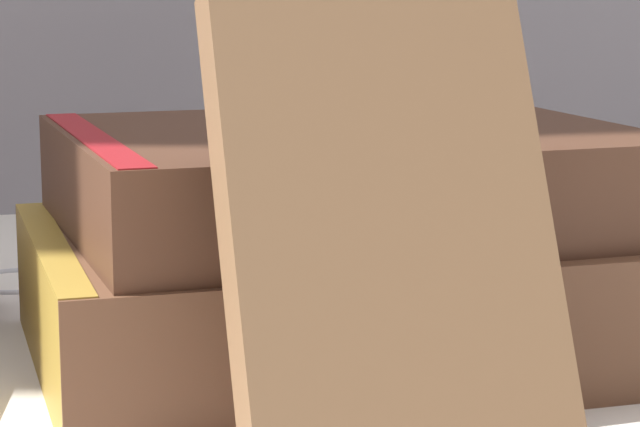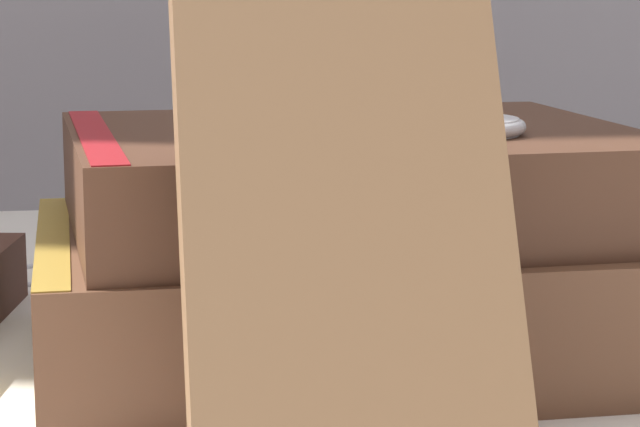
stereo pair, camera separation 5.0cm
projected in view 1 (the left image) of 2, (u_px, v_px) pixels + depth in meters
name	position (u px, v px, depth m)	size (l,w,h in m)	color
ground_plane	(365.00, 370.00, 0.50)	(3.00, 3.00, 0.00)	silver
book_flat_bottom	(316.00, 293.00, 0.51)	(0.23, 0.18, 0.05)	brown
book_flat_top	(340.00, 178.00, 0.51)	(0.22, 0.18, 0.04)	#4C2D1E
book_leaning_front	(389.00, 250.00, 0.38)	(0.09, 0.09, 0.15)	brown
pocket_watch	(457.00, 123.00, 0.49)	(0.05, 0.05, 0.01)	silver
reading_glasses	(82.00, 276.00, 0.64)	(0.11, 0.06, 0.00)	#ADADB2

